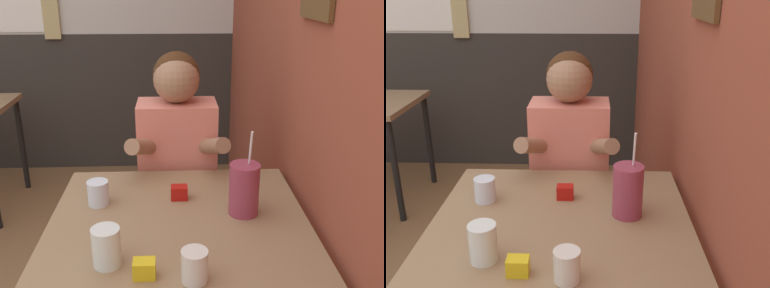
{
  "view_description": "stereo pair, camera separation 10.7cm",
  "coord_description": "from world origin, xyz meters",
  "views": [
    {
      "loc": [
        0.87,
        -0.93,
        1.46
      ],
      "look_at": [
        0.93,
        0.46,
        0.94
      ],
      "focal_mm": 40.0,
      "sensor_mm": 36.0,
      "label": 1
    },
    {
      "loc": [
        0.97,
        -0.93,
        1.46
      ],
      "look_at": [
        0.93,
        0.46,
        0.94
      ],
      "focal_mm": 40.0,
      "sensor_mm": 36.0,
      "label": 2
    }
  ],
  "objects": [
    {
      "name": "condiment_mustard",
      "position": [
        0.78,
        0.02,
        0.75
      ],
      "size": [
        0.06,
        0.04,
        0.05
      ],
      "color": "yellow",
      "rests_on": "main_table"
    },
    {
      "name": "glass_near_pitcher",
      "position": [
        0.6,
        0.43,
        0.77
      ],
      "size": [
        0.08,
        0.08,
        0.09
      ],
      "color": "silver",
      "rests_on": "main_table"
    },
    {
      "name": "cocktail_pitcher",
      "position": [
        1.1,
        0.34,
        0.82
      ],
      "size": [
        0.1,
        0.1,
        0.3
      ],
      "color": "#99384C",
      "rests_on": "main_table"
    },
    {
      "name": "glass_center",
      "position": [
        0.68,
        0.08,
        0.79
      ],
      "size": [
        0.08,
        0.08,
        0.11
      ],
      "color": "silver",
      "rests_on": "main_table"
    },
    {
      "name": "main_table",
      "position": [
        0.88,
        0.3,
        0.66
      ],
      "size": [
        0.86,
        0.82,
        0.73
      ],
      "color": "#93704C",
      "rests_on": "ground_plane"
    },
    {
      "name": "brick_wall_right",
      "position": [
        1.36,
        1.22,
        1.35
      ],
      "size": [
        0.08,
        4.45,
        2.7
      ],
      "color": "brown",
      "rests_on": "ground_plane"
    },
    {
      "name": "condiment_ketchup",
      "position": [
        0.88,
        0.46,
        0.75
      ],
      "size": [
        0.06,
        0.04,
        0.05
      ],
      "color": "#B7140F",
      "rests_on": "main_table"
    },
    {
      "name": "glass_far_side",
      "position": [
        0.91,
        0.0,
        0.77
      ],
      "size": [
        0.07,
        0.07,
        0.09
      ],
      "color": "silver",
      "rests_on": "main_table"
    },
    {
      "name": "person_seated",
      "position": [
        0.88,
        0.84,
        0.63
      ],
      "size": [
        0.42,
        0.4,
        1.2
      ],
      "color": "#EA7F6B",
      "rests_on": "ground_plane"
    }
  ]
}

